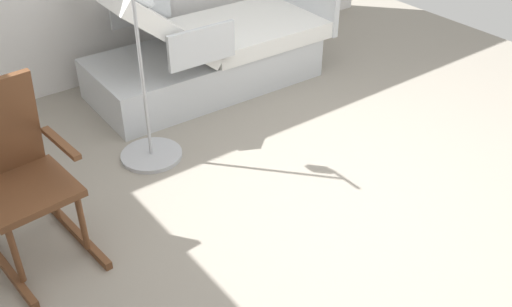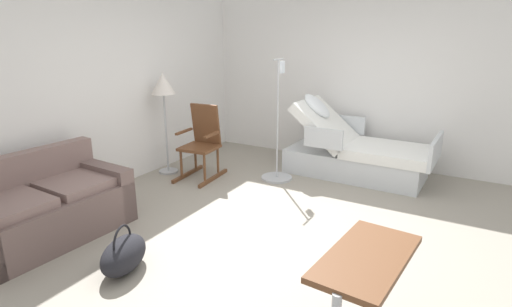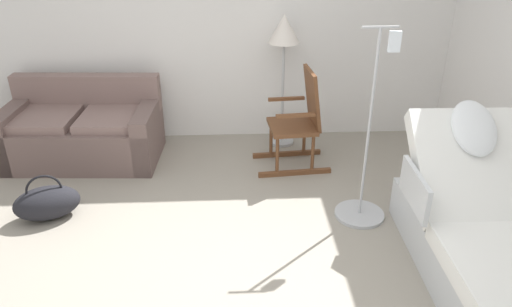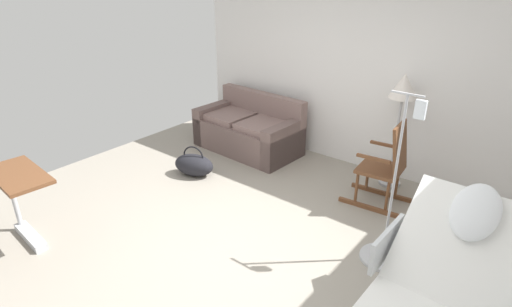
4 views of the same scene
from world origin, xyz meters
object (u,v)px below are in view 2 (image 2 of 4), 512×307
at_px(hospital_bed, 356,154).
at_px(couch, 43,210).
at_px(iv_pole, 277,162).
at_px(duffel_bag, 124,254).
at_px(floor_lamp, 163,90).
at_px(rocking_chair, 202,143).

distance_m(hospital_bed, couch, 4.08).
bearing_deg(iv_pole, duffel_bag, 177.82).
distance_m(floor_lamp, duffel_bag, 2.85).
bearing_deg(rocking_chair, couch, 173.27).
relative_size(hospital_bed, iv_pole, 1.23).
bearing_deg(iv_pole, rocking_chair, 114.01).
bearing_deg(couch, duffel_bag, -91.62).
height_order(duffel_bag, iv_pole, iv_pole).
bearing_deg(duffel_bag, iv_pole, -2.18).
xyz_separation_m(couch, floor_lamp, (2.18, 0.29, 0.92)).
distance_m(floor_lamp, iv_pole, 1.91).
bearing_deg(iv_pole, couch, 155.30).
height_order(couch, rocking_chair, rocking_chair).
height_order(hospital_bed, rocking_chair, hospital_bed).
relative_size(couch, iv_pole, 0.97).
bearing_deg(rocking_chair, floor_lamp, 102.21).
height_order(couch, iv_pole, iv_pole).
bearing_deg(rocking_chair, duffel_bag, -159.26).
bearing_deg(couch, iv_pole, -24.70).
xyz_separation_m(duffel_bag, iv_pole, (2.77, -0.11, 0.10)).
height_order(hospital_bed, iv_pole, iv_pole).
bearing_deg(floor_lamp, rocking_chair, -77.79).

